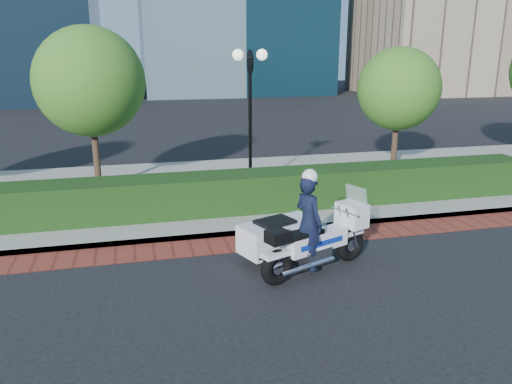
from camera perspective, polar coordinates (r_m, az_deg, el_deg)
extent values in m
plane|color=black|center=(10.33, 0.57, -8.89)|extent=(120.00, 120.00, 0.00)
cube|color=maroon|center=(11.67, -1.27, -5.85)|extent=(60.00, 1.00, 0.01)
cube|color=gray|center=(15.85, -4.83, 0.29)|extent=(60.00, 8.00, 0.15)
cube|color=black|center=(13.41, -3.25, -0.04)|extent=(18.00, 1.20, 1.00)
cylinder|color=black|center=(15.21, -0.65, 0.56)|extent=(0.30, 0.30, 0.30)
cylinder|color=black|center=(14.83, -0.67, 7.47)|extent=(0.10, 0.10, 3.70)
cylinder|color=black|center=(14.67, -0.69, 14.63)|extent=(0.04, 0.70, 0.70)
sphere|color=white|center=(14.59, -2.09, 15.40)|extent=(0.32, 0.32, 0.32)
sphere|color=white|center=(14.75, 0.68, 15.42)|extent=(0.32, 0.32, 0.32)
cylinder|color=#332319|center=(15.93, -17.78, 3.96)|extent=(0.20, 0.20, 2.17)
sphere|color=#226018|center=(15.65, -18.48, 11.87)|extent=(3.20, 3.20, 3.20)
cylinder|color=#332319|center=(18.20, 15.54, 5.17)|extent=(0.20, 0.20, 1.92)
sphere|color=#226018|center=(17.96, 16.01, 11.27)|extent=(2.80, 2.80, 2.80)
torus|color=black|center=(9.59, 2.41, -8.60)|extent=(0.75, 0.47, 0.72)
torus|color=black|center=(10.81, 10.71, -5.95)|extent=(0.75, 0.47, 0.72)
cube|color=silver|center=(10.05, 6.88, -5.56)|extent=(1.45, 0.84, 0.37)
cube|color=silver|center=(10.11, 6.60, -7.01)|extent=(0.72, 0.63, 0.31)
cube|color=silver|center=(10.58, 10.90, -2.55)|extent=(0.63, 0.72, 0.49)
cube|color=silver|center=(10.54, 11.42, -0.47)|extent=(0.32, 0.56, 0.44)
cube|color=black|center=(9.77, 5.49, -4.79)|extent=(0.88, 0.60, 0.11)
cube|color=black|center=(9.35, 2.45, -5.14)|extent=(0.48, 0.46, 0.24)
cube|color=silver|center=(10.62, 2.62, -5.00)|extent=(1.85, 1.33, 0.60)
cube|color=black|center=(10.45, 2.17, -3.45)|extent=(0.91, 0.79, 0.09)
torus|color=black|center=(11.05, 0.48, -5.65)|extent=(0.57, 0.36, 0.55)
imported|color=black|center=(9.76, 6.01, -3.51)|extent=(0.67, 0.80, 1.88)
sphere|color=white|center=(9.50, 6.17, 1.73)|extent=(0.31, 0.31, 0.31)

